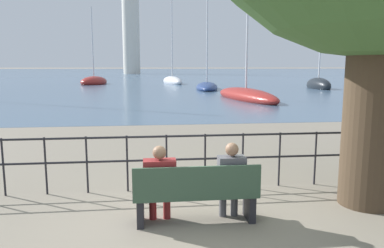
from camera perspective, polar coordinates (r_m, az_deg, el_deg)
The scene contains 12 objects.
ground_plane at distance 5.79m, azimuth 0.58°, elevation -14.59°, with size 1000.00×1000.00×0.00m, color gray.
harbor_water at distance 164.57m, azimuth -6.36°, elevation 8.00°, with size 600.00×300.00×0.01m.
park_bench at distance 5.57m, azimuth 0.67°, elevation -10.75°, with size 1.83×0.45×0.90m.
seated_person_left at distance 5.54m, azimuth -4.94°, elevation -8.56°, with size 0.47×0.35×1.17m.
seated_person_right at distance 5.66m, azimuth 5.96°, elevation -8.11°, with size 0.40×0.35×1.19m.
promenade_railing at distance 6.98m, azimuth -0.93°, elevation -4.46°, with size 15.21×0.04×1.05m.
sailboat_0 at distance 26.19m, azimuth 8.21°, elevation 4.37°, with size 3.31×9.15×12.36m.
sailboat_1 at distance 40.42m, azimuth 18.70°, elevation 5.71°, with size 1.94×5.24×12.03m.
sailboat_2 at distance 48.94m, azimuth -14.71°, elevation 6.26°, with size 4.00×5.89×9.92m.
sailboat_3 at distance 37.23m, azimuth 2.28°, elevation 5.74°, with size 3.10×7.78×12.18m.
sailboat_5 at distance 49.24m, azimuth -3.02°, elevation 6.56°, with size 3.03×7.59×11.54m.
harbor_lighthouse at distance 111.95m, azimuth -9.29°, elevation 13.97°, with size 4.86×4.86×26.90m.
Camera 1 is at (-0.66, -5.27, 2.30)m, focal length 35.00 mm.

